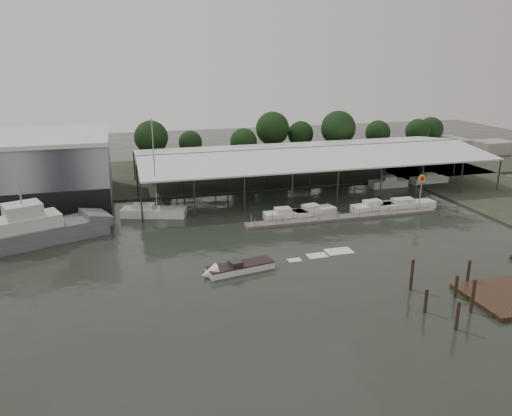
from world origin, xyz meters
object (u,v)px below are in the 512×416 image
object	(u,v)px
shell_fuel_sign	(421,186)
grey_trawler	(36,231)
speedboat_underway	(235,269)
white_sailboat	(153,212)

from	to	relation	value
shell_fuel_sign	grey_trawler	xyz separation A→B (m)	(-51.84, 1.42, -2.35)
grey_trawler	speedboat_underway	distance (m)	25.88
white_sailboat	speedboat_underway	world-z (taller)	white_sailboat
speedboat_underway	white_sailboat	bearing A→B (deg)	-82.77
white_sailboat	speedboat_underway	distance (m)	22.58
shell_fuel_sign	speedboat_underway	xyz separation A→B (m)	(-30.57, -13.28, -3.53)
shell_fuel_sign	speedboat_underway	world-z (taller)	shell_fuel_sign
shell_fuel_sign	white_sailboat	world-z (taller)	white_sailboat
white_sailboat	speedboat_underway	xyz separation A→B (m)	(6.88, -21.51, -0.27)
white_sailboat	speedboat_underway	size ratio (longest dim) A/B	0.75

